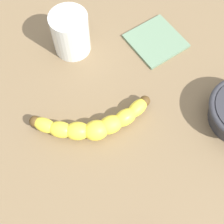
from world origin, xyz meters
TOP-DOWN VIEW (x-y plane):
  - wooden_tabletop at (0.00, 0.00)cm, footprint 120.00×120.00cm
  - banana at (-1.19, -3.06)cm, footprint 17.95×17.87cm
  - smoothie_glass at (-16.26, 10.59)cm, footprint 8.00×8.00cm
  - folded_napkin at (-1.49, 22.20)cm, footprint 14.50×14.46cm

SIDE VIEW (x-z plane):
  - wooden_tabletop at x=0.00cm, z-range 0.00..3.00cm
  - folded_napkin at x=-1.49cm, z-range 3.00..3.60cm
  - banana at x=-1.19cm, z-range 3.00..6.94cm
  - smoothie_glass at x=-16.26cm, z-range 2.99..12.63cm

